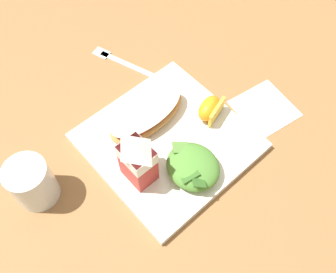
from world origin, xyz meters
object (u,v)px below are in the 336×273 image
at_px(cheesy_pizza_bread, 145,115).
at_px(white_plate, 168,141).
at_px(metal_fork, 124,62).
at_px(green_salad_pile, 193,166).
at_px(drinking_clear_cup, 32,183).
at_px(milk_carton, 137,159).
at_px(paper_napkin, 265,108).
at_px(orange_wedge_front, 210,109).

bearing_deg(cheesy_pizza_bread, white_plate, -176.17).
xyz_separation_m(white_plate, metal_fork, (0.22, -0.06, -0.01)).
bearing_deg(green_salad_pile, drinking_clear_cup, 55.53).
relative_size(white_plate, drinking_clear_cup, 3.07).
relative_size(milk_carton, drinking_clear_cup, 1.21).
height_order(paper_napkin, drinking_clear_cup, drinking_clear_cup).
relative_size(white_plate, green_salad_pile, 2.69).
distance_m(white_plate, cheesy_pizza_bread, 0.07).
bearing_deg(paper_napkin, milk_carton, 80.29).
bearing_deg(metal_fork, white_plate, 163.74).
xyz_separation_m(cheesy_pizza_bread, orange_wedge_front, (-0.07, -0.10, 0.00)).
xyz_separation_m(orange_wedge_front, metal_fork, (0.23, 0.03, -0.03)).
bearing_deg(milk_carton, cheesy_pizza_bread, -45.22).
xyz_separation_m(white_plate, paper_napkin, (-0.07, -0.20, -0.01)).
xyz_separation_m(orange_wedge_front, paper_napkin, (-0.06, -0.10, -0.03)).
bearing_deg(orange_wedge_front, milk_carton, 92.86).
distance_m(white_plate, drinking_clear_cup, 0.25).
height_order(white_plate, cheesy_pizza_bread, cheesy_pizza_bread).
relative_size(white_plate, orange_wedge_front, 4.13).
xyz_separation_m(cheesy_pizza_bread, paper_napkin, (-0.13, -0.21, -0.03)).
relative_size(green_salad_pile, milk_carton, 0.95).
height_order(white_plate, green_salad_pile, green_salad_pile).
xyz_separation_m(paper_napkin, drinking_clear_cup, (0.15, 0.44, 0.04)).
height_order(cheesy_pizza_bread, orange_wedge_front, orange_wedge_front).
distance_m(milk_carton, orange_wedge_front, 0.19).
bearing_deg(green_salad_pile, cheesy_pizza_bread, -3.49).
height_order(paper_napkin, metal_fork, metal_fork).
distance_m(orange_wedge_front, drinking_clear_cup, 0.35).
xyz_separation_m(cheesy_pizza_bread, green_salad_pile, (-0.14, 0.01, 0.00)).
distance_m(metal_fork, drinking_clear_cup, 0.34).
bearing_deg(green_salad_pile, paper_napkin, -87.62).
bearing_deg(paper_napkin, green_salad_pile, 92.38).
relative_size(cheesy_pizza_bread, metal_fork, 0.93).
relative_size(cheesy_pizza_bread, green_salad_pile, 1.65).
bearing_deg(green_salad_pile, metal_fork, -14.38).
distance_m(white_plate, milk_carton, 0.11).
bearing_deg(milk_carton, white_plate, -76.34).
bearing_deg(white_plate, metal_fork, -16.26).
bearing_deg(cheesy_pizza_bread, metal_fork, -23.31).
xyz_separation_m(cheesy_pizza_bread, metal_fork, (0.16, -0.07, -0.03)).
bearing_deg(green_salad_pile, milk_carton, 51.86).
distance_m(paper_napkin, drinking_clear_cup, 0.47).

